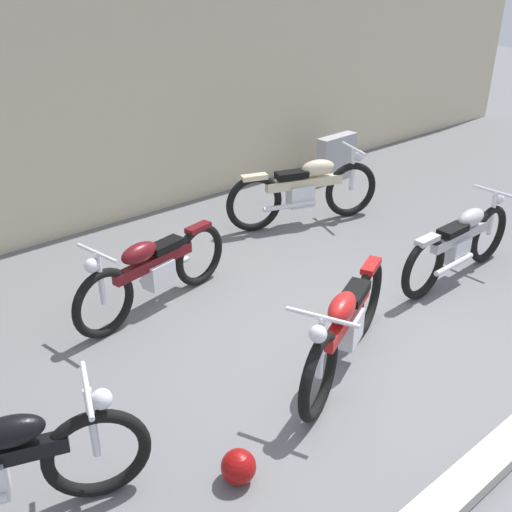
% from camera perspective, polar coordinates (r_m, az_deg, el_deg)
% --- Properties ---
extents(ground_plane, '(40.00, 40.00, 0.00)m').
position_cam_1_polar(ground_plane, '(5.50, 9.42, -9.30)').
color(ground_plane, slate).
extents(building_wall, '(18.00, 0.30, 3.40)m').
position_cam_1_polar(building_wall, '(7.96, -13.77, 15.20)').
color(building_wall, beige).
rests_on(building_wall, ground_plane).
extents(curb_strip, '(18.00, 0.24, 0.12)m').
position_cam_1_polar(curb_strip, '(4.88, 23.31, -16.13)').
color(curb_strip, '#B7B2A8').
rests_on(curb_strip, ground_plane).
extents(stone_marker, '(0.75, 0.23, 0.71)m').
position_cam_1_polar(stone_marker, '(9.59, 7.72, 9.34)').
color(stone_marker, '#9E9EA3').
rests_on(stone_marker, ground_plane).
extents(helmet, '(0.24, 0.24, 0.24)m').
position_cam_1_polar(helmet, '(4.26, -1.70, -19.60)').
color(helmet, maroon).
rests_on(helmet, ground_plane).
extents(motorcycle_maroon, '(1.95, 0.64, 0.88)m').
position_cam_1_polar(motorcycle_maroon, '(5.96, -9.86, -1.41)').
color(motorcycle_maroon, black).
rests_on(motorcycle_maroon, ground_plane).
extents(motorcycle_silver, '(1.96, 0.55, 0.88)m').
position_cam_1_polar(motorcycle_silver, '(6.81, 19.02, 1.17)').
color(motorcycle_silver, black).
rests_on(motorcycle_silver, ground_plane).
extents(motorcycle_cream, '(2.08, 0.92, 0.97)m').
position_cam_1_polar(motorcycle_cream, '(7.86, 4.78, 6.36)').
color(motorcycle_cream, black).
rests_on(motorcycle_cream, ground_plane).
extents(motorcycle_red, '(1.88, 0.98, 0.91)m').
position_cam_1_polar(motorcycle_red, '(5.07, 8.63, -6.63)').
color(motorcycle_red, black).
rests_on(motorcycle_red, ground_plane).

